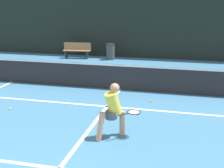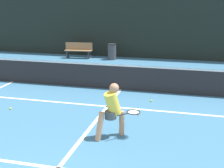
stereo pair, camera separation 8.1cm
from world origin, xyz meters
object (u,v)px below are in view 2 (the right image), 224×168
(courtside_bench, at_px, (79,50))
(parked_car, at_px, (185,38))
(trash_bin, at_px, (112,52))
(player_practicing, at_px, (113,109))

(courtside_bench, relative_size, parked_car, 0.38)
(courtside_bench, relative_size, trash_bin, 1.81)
(trash_bin, distance_m, parked_car, 6.43)
(parked_car, bearing_deg, courtside_bench, -136.93)
(player_practicing, bearing_deg, parked_car, 40.32)
(player_practicing, height_order, courtside_bench, player_practicing)
(player_practicing, height_order, trash_bin, player_practicing)
(player_practicing, distance_m, trash_bin, 9.84)
(courtside_bench, height_order, trash_bin, trash_bin)
(trash_bin, relative_size, parked_car, 0.21)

